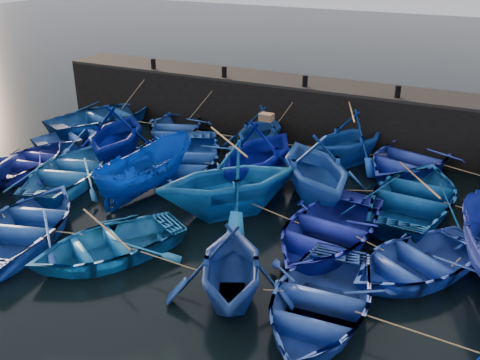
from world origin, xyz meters
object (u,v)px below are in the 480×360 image
at_px(wooden_crate, 266,117).
at_px(boat_13, 30,160).
at_px(boat_0, 105,116).
at_px(boat_8, 185,158).

bearing_deg(wooden_crate, boat_13, -161.95).
xyz_separation_m(boat_0, wooden_crate, (9.81, -2.69, 2.08)).
bearing_deg(wooden_crate, boat_8, -174.67).
xyz_separation_m(boat_8, boat_13, (-5.66, -2.62, -0.17)).
xyz_separation_m(boat_0, boat_8, (6.47, -3.00, 0.01)).
bearing_deg(boat_13, boat_8, -163.48).
relative_size(boat_0, wooden_crate, 11.81).
height_order(boat_13, wooden_crate, wooden_crate).
distance_m(boat_0, wooden_crate, 10.39).
bearing_deg(boat_8, boat_0, 132.57).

